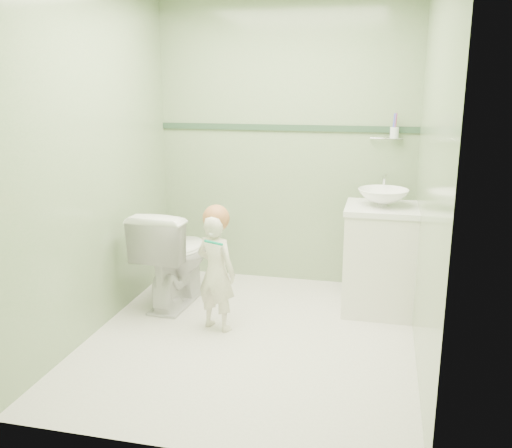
# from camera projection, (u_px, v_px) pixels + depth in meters

# --- Properties ---
(ground) EXTENTS (2.50, 2.50, 0.00)m
(ground) POSITION_uv_depth(u_px,v_px,m) (251.00, 338.00, 3.83)
(ground) COLOR beige
(ground) RESTS_ON ground
(room_shell) EXTENTS (2.50, 2.54, 2.40)m
(room_shell) POSITION_uv_depth(u_px,v_px,m) (251.00, 166.00, 3.54)
(room_shell) COLOR #87A676
(room_shell) RESTS_ON ground
(trim_stripe) EXTENTS (2.20, 0.02, 0.05)m
(trim_stripe) POSITION_uv_depth(u_px,v_px,m) (285.00, 128.00, 4.67)
(trim_stripe) COLOR #2D4A35
(trim_stripe) RESTS_ON room_shell
(vanity) EXTENTS (0.52, 0.50, 0.80)m
(vanity) POSITION_uv_depth(u_px,v_px,m) (379.00, 261.00, 4.21)
(vanity) COLOR white
(vanity) RESTS_ON ground
(counter) EXTENTS (0.54, 0.52, 0.04)m
(counter) POSITION_uv_depth(u_px,v_px,m) (382.00, 209.00, 4.11)
(counter) COLOR white
(counter) RESTS_ON vanity
(basin) EXTENTS (0.37, 0.37, 0.13)m
(basin) POSITION_uv_depth(u_px,v_px,m) (383.00, 197.00, 4.09)
(basin) COLOR white
(basin) RESTS_ON counter
(faucet) EXTENTS (0.03, 0.13, 0.18)m
(faucet) POSITION_uv_depth(u_px,v_px,m) (384.00, 183.00, 4.24)
(faucet) COLOR silver
(faucet) RESTS_ON counter
(cup_holder) EXTENTS (0.26, 0.07, 0.21)m
(cup_holder) POSITION_uv_depth(u_px,v_px,m) (393.00, 132.00, 4.42)
(cup_holder) COLOR silver
(cup_holder) RESTS_ON room_shell
(toilet) EXTENTS (0.48, 0.79, 0.78)m
(toilet) POSITION_uv_depth(u_px,v_px,m) (175.00, 256.00, 4.36)
(toilet) COLOR white
(toilet) RESTS_ON ground
(toddler) EXTENTS (0.36, 0.29, 0.85)m
(toddler) POSITION_uv_depth(u_px,v_px,m) (216.00, 273.00, 3.88)
(toddler) COLOR beige
(toddler) RESTS_ON ground
(hair_cap) EXTENTS (0.19, 0.19, 0.19)m
(hair_cap) POSITION_uv_depth(u_px,v_px,m) (216.00, 218.00, 3.81)
(hair_cap) COLOR #A9673C
(hair_cap) RESTS_ON toddler
(teal_toothbrush) EXTENTS (0.11, 0.14, 0.08)m
(teal_toothbrush) POSITION_uv_depth(u_px,v_px,m) (213.00, 242.00, 3.68)
(teal_toothbrush) COLOR #07946D
(teal_toothbrush) RESTS_ON toddler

